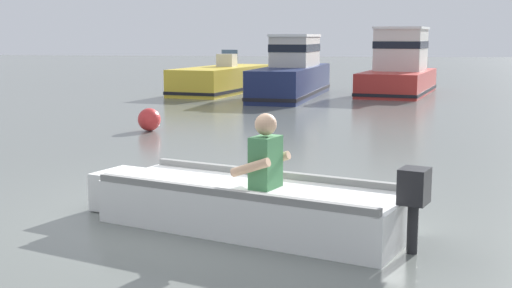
{
  "coord_description": "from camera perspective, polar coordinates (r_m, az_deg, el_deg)",
  "views": [
    {
      "loc": [
        1.7,
        -7.17,
        1.94
      ],
      "look_at": [
        0.29,
        1.4,
        0.55
      ],
      "focal_mm": 47.36,
      "sensor_mm": 36.0,
      "label": 1
    }
  ],
  "objects": [
    {
      "name": "moored_boat_navy",
      "position": [
        22.01,
        3.12,
        5.97
      ],
      "size": [
        2.15,
        6.29,
        2.01
      ],
      "color": "#19234C",
      "rests_on": "ground"
    },
    {
      "name": "ground_plane",
      "position": [
        7.62,
        -3.9,
        -5.68
      ],
      "size": [
        120.0,
        120.0,
        0.0
      ],
      "primitive_type": "plane",
      "color": "slate"
    },
    {
      "name": "rowboat_with_person",
      "position": [
        6.91,
        -0.8,
        -5.06
      ],
      "size": [
        3.64,
        2.07,
        1.19
      ],
      "color": "white",
      "rests_on": "ground"
    },
    {
      "name": "moored_boat_red",
      "position": [
        23.65,
        12.0,
        6.18
      ],
      "size": [
        2.99,
        5.26,
        2.26
      ],
      "color": "#B72D28",
      "rests_on": "ground"
    },
    {
      "name": "moored_boat_yellow",
      "position": [
        23.67,
        -2.85,
        5.4
      ],
      "size": [
        2.8,
        5.62,
        1.47
      ],
      "color": "gold",
      "rests_on": "ground"
    },
    {
      "name": "mooring_buoy",
      "position": [
        14.14,
        -9.01,
        2.05
      ],
      "size": [
        0.47,
        0.47,
        0.47
      ],
      "primitive_type": "sphere",
      "color": "red",
      "rests_on": "ground"
    }
  ]
}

